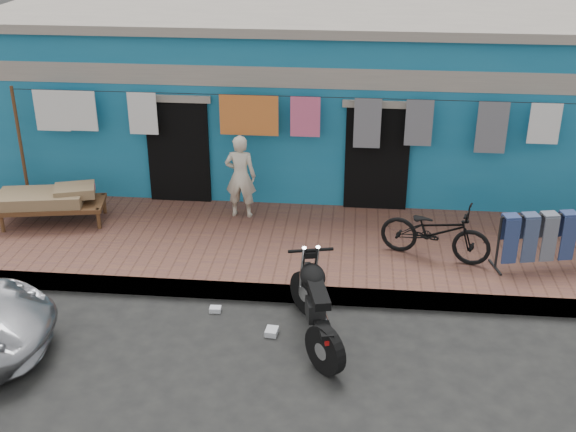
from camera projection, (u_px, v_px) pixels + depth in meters
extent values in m
plane|color=black|center=(272.00, 365.00, 9.04)|extent=(80.00, 80.00, 0.00)
cube|color=brown|center=(294.00, 248.00, 11.70)|extent=(28.00, 3.00, 0.25)
cube|color=gray|center=(285.00, 294.00, 10.39)|extent=(28.00, 0.10, 0.25)
cube|color=#16658F|center=(312.00, 94.00, 14.70)|extent=(12.00, 5.00, 3.20)
cube|color=#9E9384|center=(303.00, 77.00, 12.10)|extent=(12.00, 0.14, 0.35)
cube|color=#9E9384|center=(314.00, 10.00, 14.00)|extent=(12.20, 5.20, 0.16)
cube|color=black|center=(179.00, 158.00, 12.85)|extent=(1.10, 0.10, 2.10)
cube|color=black|center=(376.00, 165.00, 12.54)|extent=(1.10, 0.10, 2.10)
cylinder|color=brown|center=(21.00, 144.00, 12.79)|extent=(0.06, 0.06, 2.10)
cylinder|color=black|center=(301.00, 97.00, 11.93)|extent=(10.00, 0.01, 0.01)
cube|color=silver|center=(52.00, 110.00, 12.47)|extent=(0.60, 0.02, 0.73)
cube|color=silver|center=(82.00, 111.00, 12.42)|extent=(0.50, 0.02, 0.71)
cube|color=silver|center=(143.00, 113.00, 12.33)|extent=(0.50, 0.02, 0.74)
cube|color=#CC4C26|center=(249.00, 115.00, 12.15)|extent=(1.00, 0.02, 0.70)
cube|color=#D3557C|center=(305.00, 117.00, 12.06)|extent=(0.50, 0.02, 0.69)
cube|color=slate|center=(367.00, 123.00, 12.00)|extent=(0.45, 0.02, 0.85)
cube|color=slate|center=(419.00, 123.00, 11.91)|extent=(0.45, 0.02, 0.79)
cube|color=slate|center=(492.00, 128.00, 11.82)|extent=(0.50, 0.02, 0.87)
cube|color=silver|center=(545.00, 124.00, 11.71)|extent=(0.50, 0.02, 0.69)
imported|color=beige|center=(240.00, 176.00, 12.25)|extent=(0.54, 0.37, 1.46)
imported|color=black|center=(436.00, 225.00, 10.92)|extent=(1.78, 1.07, 1.08)
cube|color=silver|center=(215.00, 309.00, 10.17)|extent=(0.16, 0.13, 0.07)
cube|color=silver|center=(314.00, 313.00, 10.07)|extent=(0.16, 0.19, 0.09)
cube|color=silver|center=(272.00, 332.00, 9.65)|extent=(0.18, 0.21, 0.08)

